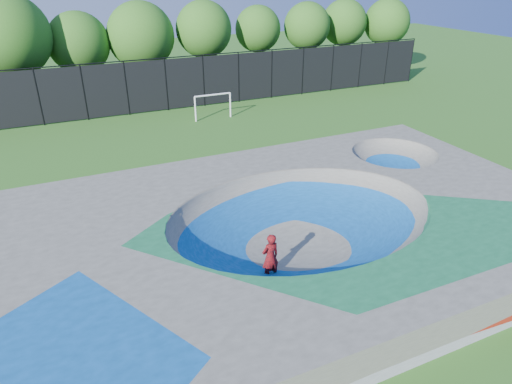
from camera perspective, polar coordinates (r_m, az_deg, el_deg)
ground at (r=18.90m, az=5.67°, el=-6.31°), size 120.00×120.00×0.00m
skate_deck at (r=18.50m, az=5.77°, el=-4.35°), size 22.00×14.00×1.50m
skater at (r=16.29m, az=1.80°, el=-8.16°), size 0.73×0.53×1.87m
skateboard at (r=16.83m, az=1.76°, el=-10.71°), size 0.81×0.38×0.05m
soccer_goal at (r=33.95m, az=-5.40°, el=11.15°), size 2.83×0.12×1.87m
fence at (r=36.49m, az=-11.16°, el=13.16°), size 48.09×0.09×4.04m
treeline at (r=40.54m, az=-14.05°, el=18.53°), size 51.99×6.70×8.63m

